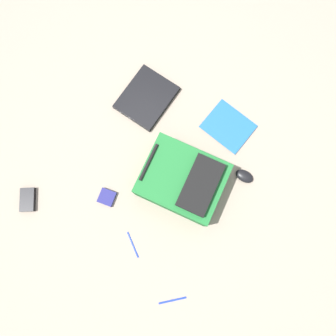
# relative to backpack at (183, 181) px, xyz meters

# --- Properties ---
(ground_plane) EXTENTS (3.74, 3.74, 0.00)m
(ground_plane) POSITION_rel_backpack_xyz_m (-0.01, 0.16, -0.10)
(ground_plane) COLOR gray
(backpack) EXTENTS (0.38, 0.45, 0.22)m
(backpack) POSITION_rel_backpack_xyz_m (0.00, 0.00, 0.00)
(backpack) COLOR #1E662D
(backpack) RESTS_ON ground_plane
(laptop) EXTENTS (0.33, 0.28, 0.03)m
(laptop) POSITION_rel_backpack_xyz_m (0.32, 0.43, -0.08)
(laptop) COLOR black
(laptop) RESTS_ON ground_plane
(book_red) EXTENTS (0.25, 0.29, 0.01)m
(book_red) POSITION_rel_backpack_xyz_m (0.41, -0.06, -0.09)
(book_red) COLOR silver
(book_red) RESTS_ON ground_plane
(computer_mouse) EXTENTS (0.07, 0.10, 0.04)m
(computer_mouse) POSITION_rel_backpack_xyz_m (0.21, -0.27, -0.08)
(computer_mouse) COLOR black
(computer_mouse) RESTS_ON ground_plane
(power_brick) EXTENTS (0.15, 0.13, 0.03)m
(power_brick) POSITION_rel_backpack_xyz_m (-0.52, 0.68, -0.08)
(power_brick) COLOR black
(power_brick) RESTS_ON ground_plane
(pen_black) EXTENTS (0.09, 0.13, 0.01)m
(pen_black) POSITION_rel_backpack_xyz_m (-0.42, 0.06, -0.09)
(pen_black) COLOR #1933B2
(pen_black) RESTS_ON ground_plane
(pen_blue) EXTENTS (0.11, 0.11, 0.01)m
(pen_blue) POSITION_rel_backpack_xyz_m (-0.56, -0.27, -0.09)
(pen_blue) COLOR #1933B2
(pen_blue) RESTS_ON ground_plane
(earbud_pouch) EXTENTS (0.10, 0.10, 0.03)m
(earbud_pouch) POSITION_rel_backpack_xyz_m (-0.28, 0.31, -0.08)
(earbud_pouch) COLOR navy
(earbud_pouch) RESTS_ON ground_plane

